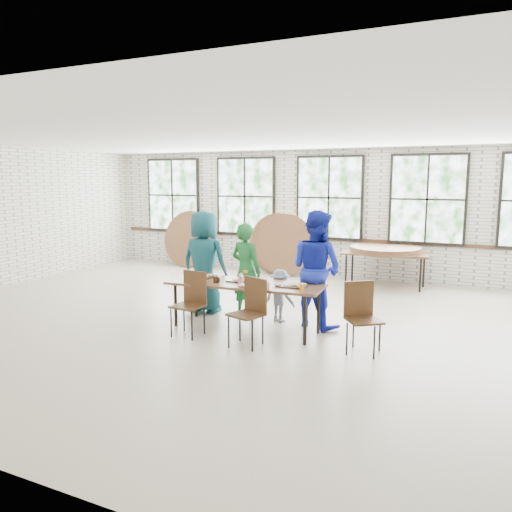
# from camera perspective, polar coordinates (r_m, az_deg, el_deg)

# --- Properties ---
(room) EXTENTS (12.00, 12.00, 12.00)m
(room) POSITION_cam_1_polar(r_m,az_deg,el_deg) (11.92, 8.36, 6.38)
(room) COLOR #B4A48F
(room) RESTS_ON ground
(dining_table) EXTENTS (2.45, 0.98, 0.74)m
(dining_table) POSITION_cam_1_polar(r_m,az_deg,el_deg) (7.64, -1.24, -3.44)
(dining_table) COLOR brown
(dining_table) RESTS_ON ground
(chair_near_left) EXTENTS (0.46, 0.44, 0.95)m
(chair_near_left) POSITION_cam_1_polar(r_m,az_deg,el_deg) (7.51, -7.39, -4.74)
(chair_near_left) COLOR #482D18
(chair_near_left) RESTS_ON ground
(chair_near_right) EXTENTS (0.53, 0.52, 0.95)m
(chair_near_right) POSITION_cam_1_polar(r_m,az_deg,el_deg) (6.98, -0.60, -5.72)
(chair_near_right) COLOR #482D18
(chair_near_right) RESTS_ON ground
(chair_spare) EXTENTS (0.58, 0.58, 0.95)m
(chair_spare) POSITION_cam_1_polar(r_m,az_deg,el_deg) (6.87, 11.94, -6.15)
(chair_spare) COLOR #482D18
(chair_spare) RESTS_ON ground
(adult_teal) EXTENTS (0.87, 0.57, 1.77)m
(adult_teal) POSITION_cam_1_polar(r_m,az_deg,el_deg) (8.69, -5.93, -0.67)
(adult_teal) COLOR #185B5E
(adult_teal) RESTS_ON ground
(adult_green) EXTENTS (0.65, 0.50, 1.60)m
(adult_green) POSITION_cam_1_polar(r_m,az_deg,el_deg) (8.32, -1.15, -1.67)
(adult_green) COLOR #1B662C
(adult_green) RESTS_ON ground
(toddler) EXTENTS (0.63, 0.46, 0.87)m
(toddler) POSITION_cam_1_polar(r_m,az_deg,el_deg) (8.15, 2.74, -4.52)
(toddler) COLOR #121B3A
(toddler) RESTS_ON ground
(adult_blue) EXTENTS (1.08, 0.97, 1.84)m
(adult_blue) POSITION_cam_1_polar(r_m,az_deg,el_deg) (7.84, 6.89, -1.48)
(adult_blue) COLOR #1827AC
(adult_blue) RESTS_ON ground
(storage_table) EXTENTS (1.87, 0.92, 0.74)m
(storage_table) POSITION_cam_1_polar(r_m,az_deg,el_deg) (11.11, 14.54, 0.10)
(storage_table) COLOR brown
(storage_table) RESTS_ON ground
(tabletop_clutter) EXTENTS (2.10, 0.62, 0.11)m
(tabletop_clutter) POSITION_cam_1_polar(r_m,az_deg,el_deg) (7.55, -0.89, -2.99)
(tabletop_clutter) COLOR black
(tabletop_clutter) RESTS_ON dining_table
(round_tops_stacked) EXTENTS (1.50, 1.50, 0.13)m
(round_tops_stacked) POSITION_cam_1_polar(r_m,az_deg,el_deg) (11.09, 14.57, 0.71)
(round_tops_stacked) COLOR brown
(round_tops_stacked) RESTS_ON storage_table
(round_tops_leaning) EXTENTS (4.30, 0.42, 1.50)m
(round_tops_leaning) POSITION_cam_1_polar(r_m,az_deg,el_deg) (12.44, -0.87, 1.51)
(round_tops_leaning) COLOR brown
(round_tops_leaning) RESTS_ON ground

